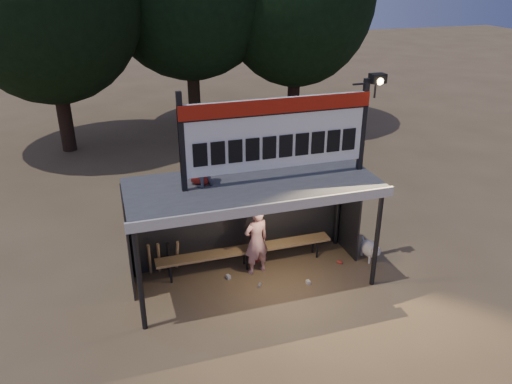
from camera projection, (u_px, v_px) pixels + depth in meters
ground at (253, 280)px, 10.84m from camera, size 80.00×80.00×0.00m
player at (256, 241)px, 10.80m from camera, size 0.65×0.50×1.59m
child_a at (201, 164)px, 9.51m from camera, size 0.52×0.46×0.90m
child_b at (200, 159)px, 9.60m from camera, size 0.60×0.53×1.04m
dugout_shelter at (249, 199)px, 10.28m from camera, size 5.10×2.08×2.32m
scoreboard_assembly at (280, 131)px, 9.60m from camera, size 4.10×0.27×1.99m
bench at (245, 250)px, 11.13m from camera, size 4.00×0.35×0.48m
dog at (370, 249)px, 11.47m from camera, size 0.36×0.81×0.49m
bats at (163, 257)px, 10.88m from camera, size 0.69×0.36×0.84m
litter at (278, 273)px, 11.01m from camera, size 2.70×1.28×0.08m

